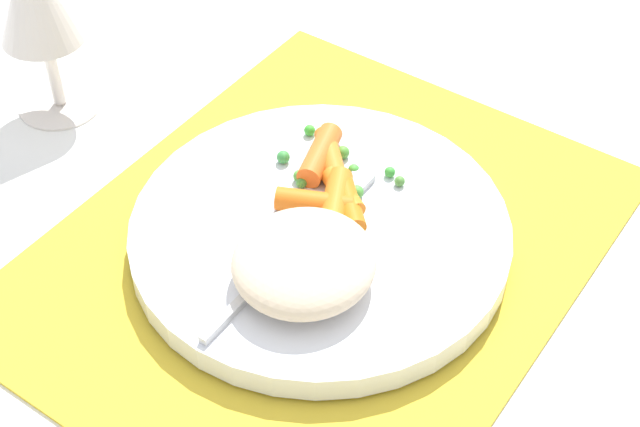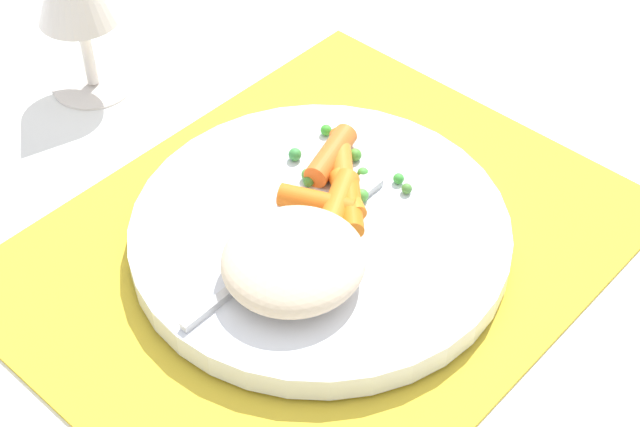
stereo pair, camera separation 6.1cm
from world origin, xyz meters
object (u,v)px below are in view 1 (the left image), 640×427
carrot_portion (330,183)px  rice_mound (304,262)px  fork (308,233)px  plate (320,233)px

carrot_portion → rice_mound: bearing=-156.6°
fork → rice_mound: bearing=-148.3°
rice_mound → fork: 0.04m
rice_mound → plate: bearing=23.8°
plate → carrot_portion: carrot_portion is taller
plate → rice_mound: rice_mound is taller
carrot_portion → fork: carrot_portion is taller
plate → fork: fork is taller
carrot_portion → fork: size_ratio=0.49×
plate → fork: 0.02m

